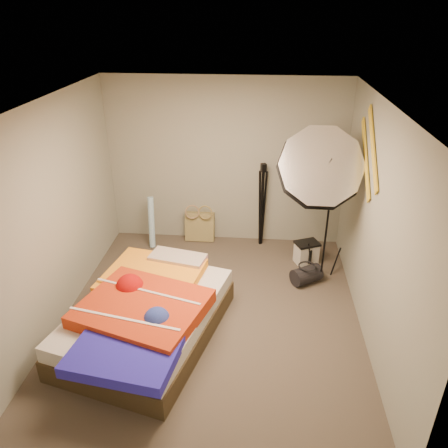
# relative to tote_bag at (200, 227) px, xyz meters

# --- Properties ---
(floor) EXTENTS (4.00, 4.00, 0.00)m
(floor) POSITION_rel_tote_bag_xyz_m (0.39, -1.90, -0.23)
(floor) COLOR brown
(floor) RESTS_ON ground
(ceiling) EXTENTS (4.00, 4.00, 0.00)m
(ceiling) POSITION_rel_tote_bag_xyz_m (0.39, -1.90, 2.27)
(ceiling) COLOR silver
(ceiling) RESTS_ON wall_back
(wall_back) EXTENTS (3.50, 0.00, 3.50)m
(wall_back) POSITION_rel_tote_bag_xyz_m (0.39, 0.10, 1.02)
(wall_back) COLOR gray
(wall_back) RESTS_ON floor
(wall_front) EXTENTS (3.50, 0.00, 3.50)m
(wall_front) POSITION_rel_tote_bag_xyz_m (0.39, -3.90, 1.02)
(wall_front) COLOR gray
(wall_front) RESTS_ON floor
(wall_left) EXTENTS (0.00, 4.00, 4.00)m
(wall_left) POSITION_rel_tote_bag_xyz_m (-1.36, -1.90, 1.02)
(wall_left) COLOR gray
(wall_left) RESTS_ON floor
(wall_right) EXTENTS (0.00, 4.00, 4.00)m
(wall_right) POSITION_rel_tote_bag_xyz_m (2.14, -1.90, 1.02)
(wall_right) COLOR gray
(wall_right) RESTS_ON floor
(tote_bag) EXTENTS (0.45, 0.20, 0.46)m
(tote_bag) POSITION_rel_tote_bag_xyz_m (0.00, 0.00, 0.00)
(tote_bag) COLOR tan
(tote_bag) RESTS_ON floor
(wrapping_roll) EXTENTS (0.11, 0.23, 0.79)m
(wrapping_roll) POSITION_rel_tote_bag_xyz_m (-0.70, -0.24, 0.17)
(wrapping_roll) COLOR #55AADC
(wrapping_roll) RESTS_ON floor
(camera_case) EXTENTS (0.36, 0.32, 0.30)m
(camera_case) POSITION_rel_tote_bag_xyz_m (1.62, -0.55, -0.07)
(camera_case) COLOR silver
(camera_case) RESTS_ON floor
(duffel_bag) EXTENTS (0.46, 0.41, 0.24)m
(duffel_bag) POSITION_rel_tote_bag_xyz_m (1.58, -1.07, -0.11)
(duffel_bag) COLOR black
(duffel_bag) RESTS_ON floor
(wall_stripe_upper) EXTENTS (0.02, 0.91, 0.78)m
(wall_stripe_upper) POSITION_rel_tote_bag_xyz_m (2.12, -1.30, 1.72)
(wall_stripe_upper) COLOR gold
(wall_stripe_upper) RESTS_ON wall_right
(wall_stripe_lower) EXTENTS (0.02, 0.91, 0.78)m
(wall_stripe_lower) POSITION_rel_tote_bag_xyz_m (2.12, -1.05, 1.52)
(wall_stripe_lower) COLOR gold
(wall_stripe_lower) RESTS_ON wall_right
(bed) EXTENTS (1.82, 2.34, 0.58)m
(bed) POSITION_rel_tote_bag_xyz_m (-0.27, -2.29, 0.06)
(bed) COLOR #3F321F
(bed) RESTS_ON floor
(photo_umbrella) EXTENTS (1.28, 0.97, 2.20)m
(photo_umbrella) POSITION_rel_tote_bag_xyz_m (1.62, -0.98, 1.36)
(photo_umbrella) COLOR black
(photo_umbrella) RESTS_ON floor
(camera_tripod) EXTENTS (0.09, 0.09, 1.31)m
(camera_tripod) POSITION_rel_tote_bag_xyz_m (0.96, -0.05, 0.52)
(camera_tripod) COLOR black
(camera_tripod) RESTS_ON floor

